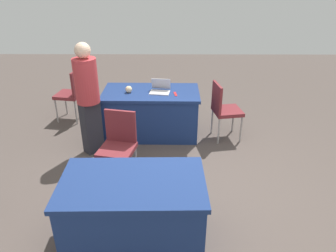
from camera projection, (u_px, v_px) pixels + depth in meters
name	position (u px, v px, depth m)	size (l,w,h in m)	color
ground_plane	(183.00, 187.00, 4.24)	(14.40, 14.40, 0.00)	#4C423D
table_foreground	(151.00, 113.00, 5.44)	(1.60, 0.88, 0.78)	navy
table_mid_left	(134.00, 212.00, 3.24)	(1.43, 0.87, 0.78)	navy
chair_near_front	(72.00, 91.00, 5.88)	(0.50, 0.50, 0.97)	#9E9993
chair_tucked_left	(118.00, 143.00, 4.18)	(0.52, 0.52, 0.96)	#9E9993
chair_tucked_right	(224.00, 107.00, 5.22)	(0.51, 0.51, 0.97)	#9E9993
person_presenter	(88.00, 94.00, 4.66)	(0.48, 0.48, 1.71)	#26262D
laptop_silver	(160.00, 90.00, 5.22)	(0.35, 0.33, 0.21)	silver
yarn_ball	(129.00, 89.00, 5.20)	(0.11, 0.11, 0.11)	beige
scissors_red	(175.00, 94.00, 5.15)	(0.18, 0.04, 0.01)	red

